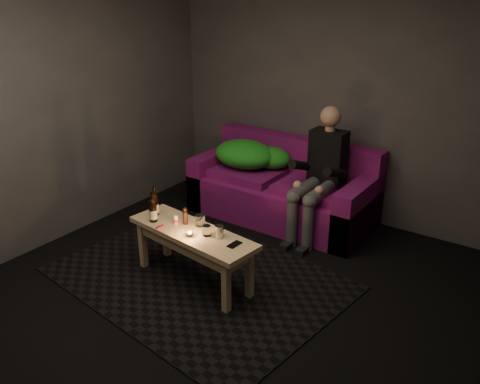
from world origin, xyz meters
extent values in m
plane|color=black|center=(0.00, 0.00, 0.00)|extent=(4.50, 4.50, 0.00)
plane|color=#444245|center=(0.00, 2.25, 1.30)|extent=(4.00, 0.00, 4.00)
plane|color=#444245|center=(-2.00, 0.00, 1.30)|extent=(0.00, 4.50, 4.50)
cube|color=black|center=(-0.33, 0.25, 0.01)|extent=(2.64, 2.06, 0.01)
cube|color=#660D58|center=(-0.37, 1.77, 0.21)|extent=(1.97, 0.89, 0.41)
cube|color=#660D58|center=(-0.37, 2.11, 0.63)|extent=(1.97, 0.22, 0.43)
cube|color=#660D58|center=(-1.26, 1.77, 0.31)|extent=(0.20, 0.89, 0.61)
cube|color=#660D58|center=(0.51, 1.77, 0.31)|extent=(0.20, 0.89, 0.61)
cube|color=#660D58|center=(-0.79, 1.72, 0.45)|extent=(0.74, 0.59, 0.10)
cube|color=#660D58|center=(0.04, 1.72, 0.45)|extent=(0.74, 0.59, 0.10)
ellipsoid|color=#188922|center=(-0.87, 1.77, 0.65)|extent=(0.71, 0.55, 0.30)
ellipsoid|color=#188922|center=(-0.59, 1.91, 0.62)|extent=(0.43, 0.36, 0.24)
ellipsoid|color=#188922|center=(-1.08, 1.89, 0.58)|extent=(0.32, 0.26, 0.16)
cube|color=black|center=(0.13, 1.82, 0.80)|extent=(0.36, 0.22, 0.54)
sphere|color=tan|center=(0.13, 1.82, 1.21)|extent=(0.21, 0.21, 0.21)
cylinder|color=#44474D|center=(0.04, 1.51, 0.52)|extent=(0.14, 0.49, 0.14)
cylinder|color=#44474D|center=(0.21, 1.51, 0.52)|extent=(0.14, 0.49, 0.14)
cylinder|color=#44474D|center=(0.04, 1.28, 0.25)|extent=(0.11, 0.11, 0.50)
cylinder|color=#44474D|center=(0.21, 1.28, 0.25)|extent=(0.11, 0.11, 0.50)
cube|color=black|center=(0.04, 1.22, 0.03)|extent=(0.09, 0.22, 0.06)
cube|color=black|center=(0.21, 1.22, 0.03)|extent=(0.09, 0.22, 0.06)
cube|color=tan|center=(-0.33, 0.20, 0.48)|extent=(1.26, 0.54, 0.04)
cube|color=tan|center=(-0.33, 0.20, 0.40)|extent=(1.10, 0.43, 0.11)
cube|color=tan|center=(-0.87, 0.13, 0.23)|extent=(0.06, 0.06, 0.46)
cube|color=tan|center=(-0.83, 0.40, 0.23)|extent=(0.06, 0.06, 0.46)
cube|color=tan|center=(0.17, 0.00, 0.23)|extent=(0.06, 0.06, 0.46)
cube|color=tan|center=(0.21, 0.28, 0.23)|extent=(0.06, 0.06, 0.46)
cylinder|color=black|center=(-0.80, 0.25, 0.59)|extent=(0.07, 0.07, 0.18)
cylinder|color=white|center=(-0.80, 0.25, 0.56)|extent=(0.07, 0.07, 0.08)
cone|color=black|center=(-0.80, 0.25, 0.70)|extent=(0.07, 0.07, 0.03)
cylinder|color=black|center=(-0.80, 0.25, 0.73)|extent=(0.03, 0.03, 0.09)
cylinder|color=black|center=(-0.72, 0.15, 0.60)|extent=(0.07, 0.07, 0.19)
cylinder|color=white|center=(-0.72, 0.15, 0.57)|extent=(0.07, 0.07, 0.08)
cone|color=black|center=(-0.72, 0.15, 0.71)|extent=(0.07, 0.07, 0.03)
cylinder|color=black|center=(-0.72, 0.15, 0.74)|extent=(0.03, 0.03, 0.09)
cylinder|color=silver|center=(-0.53, 0.22, 0.54)|extent=(0.05, 0.05, 0.08)
cylinder|color=black|center=(-0.46, 0.26, 0.56)|extent=(0.05, 0.05, 0.12)
cylinder|color=white|center=(-0.33, 0.31, 0.55)|extent=(0.11, 0.11, 0.10)
cylinder|color=white|center=(-0.28, 0.11, 0.52)|extent=(0.05, 0.05, 0.04)
sphere|color=orange|center=(-0.28, 0.11, 0.53)|extent=(0.02, 0.02, 0.02)
cylinder|color=white|center=(-0.17, 0.20, 0.54)|extent=(0.09, 0.09, 0.09)
cylinder|color=#A9ABB0|center=(-0.07, 0.24, 0.55)|extent=(0.09, 0.09, 0.10)
cube|color=black|center=(0.11, 0.20, 0.50)|extent=(0.07, 0.14, 0.01)
cube|color=#BB0B27|center=(-0.59, 0.09, 0.51)|extent=(0.03, 0.07, 0.01)
camera|label=1|loc=(2.19, -2.71, 2.44)|focal=38.00mm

